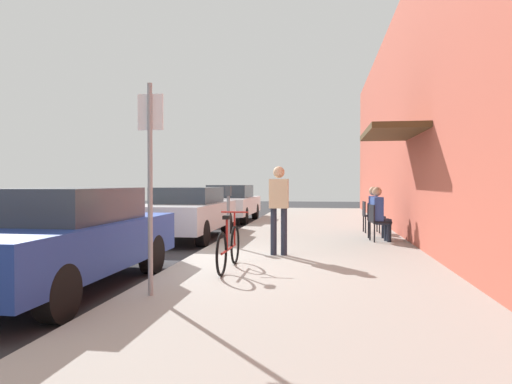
% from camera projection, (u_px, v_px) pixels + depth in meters
% --- Properties ---
extents(ground_plane, '(60.00, 60.00, 0.00)m').
position_uv_depth(ground_plane, '(178.00, 269.00, 7.97)').
color(ground_plane, '#2D2D30').
extents(sidewalk_slab, '(4.50, 32.00, 0.12)m').
position_uv_depth(sidewalk_slab, '(311.00, 252.00, 9.62)').
color(sidewalk_slab, '#9E9B93').
rests_on(sidewalk_slab, ground_plane).
extents(building_facade, '(1.40, 32.00, 6.36)m').
position_uv_depth(building_facade, '(431.00, 100.00, 9.22)').
color(building_facade, '#BC5442').
rests_on(building_facade, ground_plane).
extents(parked_car_0, '(1.80, 4.40, 1.43)m').
position_uv_depth(parked_car_0, '(62.00, 238.00, 6.38)').
color(parked_car_0, navy).
rests_on(parked_car_0, ground_plane).
extents(parked_car_1, '(1.80, 4.40, 1.39)m').
position_uv_depth(parked_car_1, '(187.00, 212.00, 12.25)').
color(parked_car_1, '#B7B7BC').
rests_on(parked_car_1, ground_plane).
extents(parked_car_2, '(1.80, 4.40, 1.43)m').
position_uv_depth(parked_car_2, '(230.00, 203.00, 17.93)').
color(parked_car_2, silver).
rests_on(parked_car_2, ground_plane).
extents(parking_meter, '(0.12, 0.10, 1.32)m').
position_uv_depth(parking_meter, '(228.00, 211.00, 10.00)').
color(parking_meter, slate).
rests_on(parking_meter, sidewalk_slab).
extents(street_sign, '(0.32, 0.06, 2.60)m').
position_uv_depth(street_sign, '(150.00, 172.00, 5.61)').
color(street_sign, gray).
rests_on(street_sign, sidewalk_slab).
extents(bicycle_0, '(0.46, 1.71, 0.90)m').
position_uv_depth(bicycle_0, '(229.00, 247.00, 7.30)').
color(bicycle_0, black).
rests_on(bicycle_0, sidewalk_slab).
extents(cafe_chair_0, '(0.51, 0.51, 0.87)m').
position_uv_depth(cafe_chair_0, '(377.00, 220.00, 10.84)').
color(cafe_chair_0, black).
rests_on(cafe_chair_0, sidewalk_slab).
extents(seated_patron_0, '(0.47, 0.42, 1.29)m').
position_uv_depth(seated_patron_0, '(379.00, 212.00, 10.84)').
color(seated_patron_0, '#232838').
rests_on(seated_patron_0, sidewalk_slab).
extents(cafe_chair_1, '(0.49, 0.49, 0.87)m').
position_uv_depth(cafe_chair_1, '(373.00, 218.00, 11.63)').
color(cafe_chair_1, black).
rests_on(cafe_chair_1, sidewalk_slab).
extents(seated_patron_1, '(0.46, 0.40, 1.29)m').
position_uv_depth(seated_patron_1, '(376.00, 210.00, 11.61)').
color(seated_patron_1, '#232838').
rests_on(seated_patron_1, sidewalk_slab).
extents(cafe_chair_2, '(0.47, 0.47, 0.87)m').
position_uv_depth(cafe_chair_2, '(368.00, 214.00, 12.82)').
color(cafe_chair_2, black).
rests_on(cafe_chair_2, sidewalk_slab).
extents(pedestrian_standing, '(0.36, 0.22, 1.70)m').
position_uv_depth(pedestrian_standing, '(279.00, 203.00, 8.77)').
color(pedestrian_standing, '#232838').
rests_on(pedestrian_standing, sidewalk_slab).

